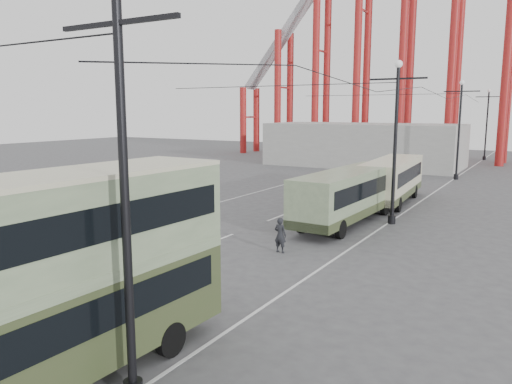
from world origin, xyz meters
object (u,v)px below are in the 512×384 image
Objects in this scene: single_decker_green at (348,194)px; lamp_post_near at (118,45)px; double_decker_bus at (51,273)px; single_decker_cream at (392,179)px; pedestrian at (280,235)px.

lamp_post_near is at bearing -81.45° from single_decker_green.
lamp_post_near is at bearing 19.27° from double_decker_bus.
lamp_post_near is 1.07× the size of single_decker_cream.
double_decker_bus is 20.50m from single_decker_green.
lamp_post_near is 14.50m from pedestrian.
single_decker_green is 7.77m from single_decker_cream.
single_decker_green is (-2.30, 19.91, -6.11)m from lamp_post_near.
lamp_post_near is 6.50× the size of pedestrian.
single_decker_green is (-0.45, 20.47, -1.13)m from double_decker_bus.
single_decker_cream is at bearing 93.94° from lamp_post_near.
double_decker_bus is 0.88× the size of single_decker_green.
single_decker_green is at bearing -90.85° from pedestrian.
single_decker_green reaches higher than pedestrian.
lamp_post_near is 20.95m from single_decker_green.
single_decker_cream is at bearing 89.06° from single_decker_green.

